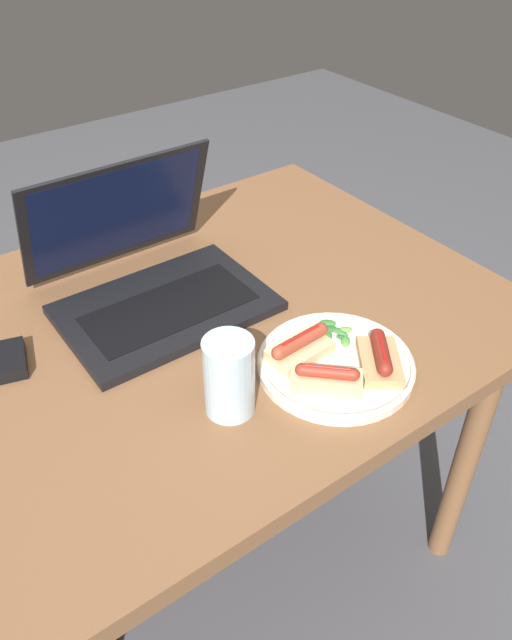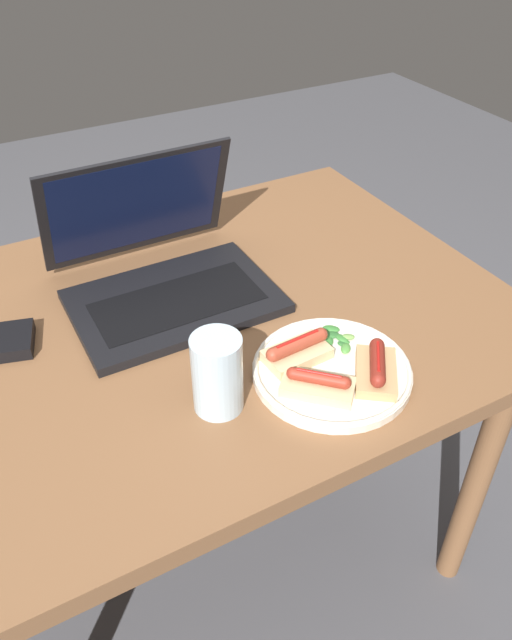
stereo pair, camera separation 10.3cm
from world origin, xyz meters
name	(u,v)px [view 2 (the right image)]	position (x,y,z in m)	size (l,w,h in m)	color
ground_plane	(200,553)	(0.00, 0.00, 0.00)	(6.00, 6.00, 0.00)	#4C4C51
desk	(181,356)	(0.00, 0.00, 0.67)	(1.23, 0.85, 0.75)	brown
laptop	(163,273)	(0.02, 0.10, 0.80)	(0.37, 0.33, 0.25)	black
plate	(332,370)	(0.16, -0.25, 0.76)	(0.26, 0.26, 0.02)	silver
sausage_toast_left	(376,368)	(0.21, -0.30, 0.78)	(0.12, 0.12, 0.05)	tan
sausage_toast_middle	(297,351)	(0.13, -0.20, 0.78)	(0.12, 0.07, 0.05)	#D6B784
sausage_toast_right	(318,384)	(0.12, -0.28, 0.78)	(0.12, 0.12, 0.04)	#D6B784
salad_pile	(338,338)	(0.21, -0.20, 0.77)	(0.06, 0.09, 0.01)	#387A33
drinking_glass	(217,374)	(-0.03, -0.22, 0.82)	(0.08, 0.08, 0.13)	silver
external_drive	(5,342)	(-0.29, 0.07, 0.76)	(0.11, 0.11, 0.02)	black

